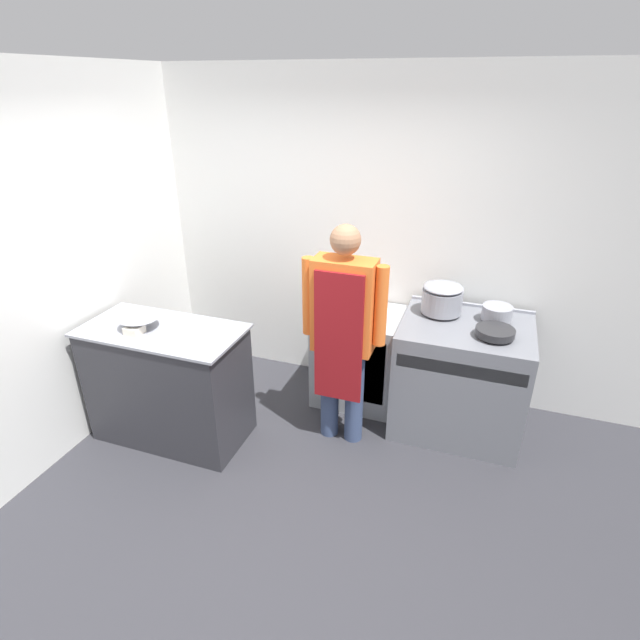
% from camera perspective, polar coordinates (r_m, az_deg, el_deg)
% --- Properties ---
extents(ground_plane, '(14.00, 14.00, 0.00)m').
position_cam_1_polar(ground_plane, '(3.56, -6.50, -20.40)').
color(ground_plane, '#2D2D33').
extents(wall_back, '(8.00, 0.05, 2.70)m').
position_cam_1_polar(wall_back, '(4.33, 3.01, 9.50)').
color(wall_back, white).
rests_on(wall_back, ground_plane).
extents(wall_left, '(0.05, 8.00, 2.70)m').
position_cam_1_polar(wall_left, '(4.43, -21.55, 8.11)').
color(wall_left, white).
rests_on(wall_left, ground_plane).
extents(prep_counter, '(1.19, 0.61, 0.93)m').
position_cam_1_polar(prep_counter, '(4.02, -16.84, -6.92)').
color(prep_counter, '#2D2D33').
rests_on(prep_counter, ground_plane).
extents(stove, '(0.97, 0.79, 0.92)m').
position_cam_1_polar(stove, '(4.10, 15.73, -6.25)').
color(stove, slate).
rests_on(stove, ground_plane).
extents(fridge_unit, '(0.69, 0.61, 0.81)m').
position_cam_1_polar(fridge_unit, '(4.33, 4.40, -4.17)').
color(fridge_unit, '#A8ADB2').
rests_on(fridge_unit, ground_plane).
extents(person_cook, '(0.62, 0.24, 1.71)m').
position_cam_1_polar(person_cook, '(3.57, 2.66, -0.74)').
color(person_cook, '#38476B').
rests_on(person_cook, ground_plane).
extents(mixing_bowl, '(0.29, 0.29, 0.08)m').
position_cam_1_polar(mixing_bowl, '(3.84, -19.89, -0.28)').
color(mixing_bowl, gray).
rests_on(mixing_bowl, prep_counter).
extents(plastic_tub, '(0.11, 0.11, 0.06)m').
position_cam_1_polar(plastic_tub, '(3.78, -20.45, -1.08)').
color(plastic_tub, silver).
rests_on(plastic_tub, prep_counter).
extents(stock_pot, '(0.31, 0.31, 0.23)m').
position_cam_1_polar(stock_pot, '(3.97, 13.80, 2.47)').
color(stock_pot, gray).
rests_on(stock_pot, stove).
extents(saute_pan, '(0.27, 0.27, 0.05)m').
position_cam_1_polar(saute_pan, '(3.74, 19.38, -1.28)').
color(saute_pan, '#262628').
rests_on(saute_pan, stove).
extents(sauce_pot, '(0.22, 0.22, 0.11)m').
position_cam_1_polar(sauce_pot, '(3.98, 19.57, 0.79)').
color(sauce_pot, gray).
rests_on(sauce_pot, stove).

